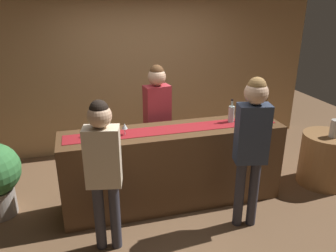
% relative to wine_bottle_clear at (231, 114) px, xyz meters
% --- Properties ---
extents(ground_plane, '(10.00, 10.00, 0.00)m').
position_rel_wine_bottle_clear_xyz_m(ground_plane, '(-0.76, -0.04, -1.12)').
color(ground_plane, brown).
extents(back_wall, '(6.00, 0.12, 2.90)m').
position_rel_wine_bottle_clear_xyz_m(back_wall, '(-0.76, 1.86, 0.33)').
color(back_wall, tan).
rests_on(back_wall, ground).
extents(bar_counter, '(2.72, 0.60, 1.01)m').
position_rel_wine_bottle_clear_xyz_m(bar_counter, '(-0.76, -0.04, -0.62)').
color(bar_counter, '#543821').
rests_on(bar_counter, ground).
extents(counter_runner_cloth, '(2.58, 0.28, 0.01)m').
position_rel_wine_bottle_clear_xyz_m(counter_runner_cloth, '(-0.76, -0.04, -0.11)').
color(counter_runner_cloth, maroon).
rests_on(counter_runner_cloth, bar_counter).
extents(wine_bottle_clear, '(0.07, 0.07, 0.30)m').
position_rel_wine_bottle_clear_xyz_m(wine_bottle_clear, '(0.00, 0.00, 0.00)').
color(wine_bottle_clear, '#B2C6C1').
rests_on(wine_bottle_clear, bar_counter).
extents(wine_bottle_green, '(0.07, 0.07, 0.30)m').
position_rel_wine_bottle_clear_xyz_m(wine_bottle_green, '(0.27, 0.00, 0.00)').
color(wine_bottle_green, '#194723').
rests_on(wine_bottle_green, bar_counter).
extents(wine_bottle_amber, '(0.07, 0.07, 0.30)m').
position_rel_wine_bottle_clear_xyz_m(wine_bottle_amber, '(0.45, -0.04, 0.00)').
color(wine_bottle_amber, brown).
rests_on(wine_bottle_amber, bar_counter).
extents(wine_glass_near_customer, '(0.07, 0.07, 0.14)m').
position_rel_wine_bottle_clear_xyz_m(wine_glass_near_customer, '(-1.57, 0.02, -0.01)').
color(wine_glass_near_customer, silver).
rests_on(wine_glass_near_customer, bar_counter).
extents(wine_glass_mid_counter, '(0.07, 0.07, 0.14)m').
position_rel_wine_bottle_clear_xyz_m(wine_glass_mid_counter, '(-1.36, -0.07, -0.01)').
color(wine_glass_mid_counter, silver).
rests_on(wine_glass_mid_counter, bar_counter).
extents(wine_glass_far_end, '(0.07, 0.07, 0.14)m').
position_rel_wine_bottle_clear_xyz_m(wine_glass_far_end, '(-1.78, -0.02, -0.01)').
color(wine_glass_far_end, silver).
rests_on(wine_glass_far_end, bar_counter).
extents(bartender, '(0.37, 0.25, 1.69)m').
position_rel_wine_bottle_clear_xyz_m(bartender, '(-0.83, 0.54, -0.08)').
color(bartender, '#26262B').
rests_on(bartender, ground).
extents(customer_sipping, '(0.38, 0.27, 1.75)m').
position_rel_wine_bottle_clear_xyz_m(customer_sipping, '(-0.10, -0.71, -0.03)').
color(customer_sipping, '#33333D').
rests_on(customer_sipping, ground).
extents(customer_browsing, '(0.37, 0.27, 1.63)m').
position_rel_wine_bottle_clear_xyz_m(customer_browsing, '(-1.66, -0.67, -0.13)').
color(customer_browsing, '#33333D').
rests_on(customer_browsing, ground).
extents(round_side_table, '(0.68, 0.68, 0.74)m').
position_rel_wine_bottle_clear_xyz_m(round_side_table, '(1.42, -0.16, -0.75)').
color(round_side_table, olive).
rests_on(round_side_table, ground).
extents(vase_on_side_table, '(0.13, 0.13, 0.24)m').
position_rel_wine_bottle_clear_xyz_m(vase_on_side_table, '(1.42, -0.23, -0.26)').
color(vase_on_side_table, '#B7B2A8').
rests_on(vase_on_side_table, round_side_table).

